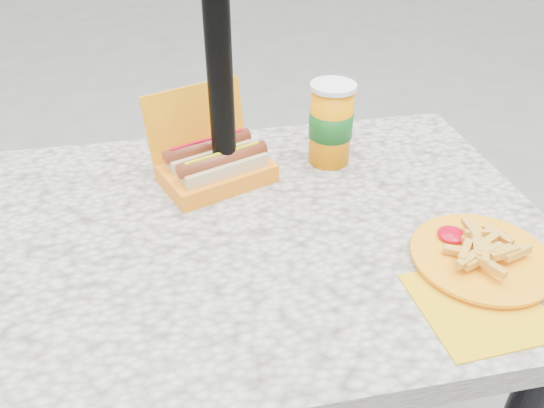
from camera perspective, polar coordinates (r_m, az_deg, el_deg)
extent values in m
cube|color=beige|center=(1.02, -3.77, -3.69)|extent=(1.20, 0.80, 0.05)
cylinder|color=black|center=(1.55, -23.79, -9.69)|extent=(0.07, 0.07, 0.70)
cylinder|color=black|center=(1.60, 13.23, -5.38)|extent=(0.07, 0.07, 0.70)
cylinder|color=black|center=(1.00, -5.99, 19.44)|extent=(0.05, 0.05, 2.20)
cube|color=#FF9A0E|center=(1.14, -5.96, 3.32)|extent=(0.26, 0.22, 0.04)
cube|color=#FF9A0E|center=(1.16, -8.21, 9.01)|extent=(0.22, 0.11, 0.14)
cube|color=beige|center=(1.10, -5.23, 3.57)|extent=(0.19, 0.12, 0.05)
cylinder|color=brown|center=(1.09, -5.31, 4.83)|extent=(0.19, 0.10, 0.03)
cylinder|color=#B8B407|center=(1.08, -5.34, 5.45)|extent=(0.16, 0.07, 0.01)
cube|color=beige|center=(1.15, -6.81, 5.02)|extent=(0.19, 0.12, 0.05)
cylinder|color=brown|center=(1.14, -6.90, 6.25)|extent=(0.19, 0.10, 0.03)
cylinder|color=#AF0018|center=(1.13, -6.95, 6.84)|extent=(0.16, 0.07, 0.01)
cube|color=#E7B00C|center=(0.91, 21.36, -10.08)|extent=(0.20, 0.20, 0.00)
cylinder|color=#FF9A0E|center=(0.99, 21.58, -5.43)|extent=(0.23, 0.23, 0.01)
cylinder|color=#FF9A0E|center=(0.99, 21.63, -5.24)|extent=(0.24, 0.24, 0.01)
cube|color=orange|center=(0.94, 20.39, -5.51)|extent=(0.06, 0.04, 0.01)
cube|color=orange|center=(0.95, 21.20, -5.72)|extent=(0.06, 0.03, 0.01)
cube|color=orange|center=(0.97, 22.90, -4.63)|extent=(0.06, 0.01, 0.01)
cube|color=orange|center=(0.97, 23.75, -4.84)|extent=(0.06, 0.03, 0.01)
cube|color=orange|center=(0.97, 19.64, -4.84)|extent=(0.06, 0.04, 0.01)
cube|color=orange|center=(0.98, 21.95, -4.10)|extent=(0.03, 0.06, 0.01)
cube|color=orange|center=(1.01, 20.90, -2.65)|extent=(0.03, 0.06, 0.01)
cube|color=orange|center=(0.97, 21.18, -3.91)|extent=(0.04, 0.06, 0.02)
cube|color=orange|center=(0.99, 24.87, -4.82)|extent=(0.06, 0.03, 0.01)
cube|color=orange|center=(1.01, 23.13, -3.06)|extent=(0.04, 0.06, 0.01)
cube|color=orange|center=(0.98, 22.14, -3.79)|extent=(0.06, 0.04, 0.01)
cube|color=orange|center=(0.96, 21.83, -4.88)|extent=(0.04, 0.06, 0.01)
cube|color=orange|center=(0.94, 22.42, -6.15)|extent=(0.04, 0.06, 0.01)
cube|color=orange|center=(1.00, 20.65, -2.50)|extent=(0.02, 0.06, 0.01)
cube|color=orange|center=(0.96, 22.29, -4.68)|extent=(0.06, 0.03, 0.01)
cube|color=orange|center=(1.00, 21.55, -2.98)|extent=(0.06, 0.02, 0.01)
cube|color=orange|center=(0.99, 21.24, -4.12)|extent=(0.05, 0.05, 0.01)
cube|color=orange|center=(0.95, 20.08, -4.75)|extent=(0.05, 0.05, 0.01)
ellipsoid|color=#AF0018|center=(1.01, 18.76, -3.11)|extent=(0.05, 0.05, 0.02)
cube|color=red|center=(0.99, 22.28, -4.00)|extent=(0.09, 0.06, 0.00)
cylinder|color=#FF8E00|center=(1.18, 6.33, 8.33)|extent=(0.09, 0.09, 0.17)
cylinder|color=#13571A|center=(1.18, 6.35, 8.55)|extent=(0.10, 0.10, 0.06)
cylinder|color=white|center=(1.15, 6.63, 12.47)|extent=(0.10, 0.10, 0.01)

